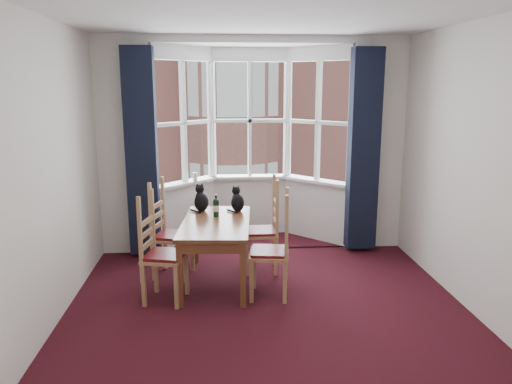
{
  "coord_description": "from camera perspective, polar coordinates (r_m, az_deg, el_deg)",
  "views": [
    {
      "loc": [
        -0.47,
        -4.23,
        2.22
      ],
      "look_at": [
        -0.06,
        1.05,
        1.05
      ],
      "focal_mm": 35.0,
      "sensor_mm": 36.0,
      "label": 1
    }
  ],
  "objects": [
    {
      "name": "street",
      "position": [
        37.4,
        -3.6,
        -0.29
      ],
      "size": [
        80.0,
        80.0,
        0.0
      ],
      "primitive_type": "plane",
      "color": "#333335",
      "rests_on": "ground"
    },
    {
      "name": "chair_right_far",
      "position": [
        5.95,
        1.36,
        -4.64
      ],
      "size": [
        0.41,
        0.43,
        0.92
      ],
      "color": "#A1774E",
      "rests_on": "floor"
    },
    {
      "name": "wine_bottle",
      "position": [
        5.68,
        -4.58,
        -1.7
      ],
      "size": [
        0.07,
        0.07,
        0.26
      ],
      "color": "black",
      "rests_on": "dining_table"
    },
    {
      "name": "candle_tall",
      "position": [
        6.96,
        -6.98,
        1.71
      ],
      "size": [
        0.06,
        0.06,
        0.13
      ],
      "primitive_type": "cylinder",
      "color": "white",
      "rests_on": "bay_window"
    },
    {
      "name": "wall_back_pier_left",
      "position": [
        6.64,
        -14.7,
        4.95
      ],
      "size": [
        0.7,
        0.12,
        2.8
      ],
      "primitive_type": "cube",
      "color": "silver",
      "rests_on": "floor"
    },
    {
      "name": "cat_left",
      "position": [
        5.96,
        -6.28,
        -0.97
      ],
      "size": [
        0.22,
        0.27,
        0.33
      ],
      "color": "black",
      "rests_on": "dining_table"
    },
    {
      "name": "dining_table",
      "position": [
        5.55,
        -4.58,
        -4.23
      ],
      "size": [
        0.84,
        1.42,
        0.72
      ],
      "color": "brown",
      "rests_on": "floor"
    },
    {
      "name": "curtain_left",
      "position": [
        6.43,
        -12.93,
        4.36
      ],
      "size": [
        0.38,
        0.22,
        2.6
      ],
      "primitive_type": "cube",
      "color": "black",
      "rests_on": "floor"
    },
    {
      "name": "floor",
      "position": [
        4.8,
        1.73,
        -15.09
      ],
      "size": [
        4.5,
        4.5,
        0.0
      ],
      "primitive_type": "plane",
      "color": "black",
      "rests_on": "ground"
    },
    {
      "name": "chair_left_near",
      "position": [
        5.25,
        -11.33,
        -7.24
      ],
      "size": [
        0.48,
        0.5,
        0.92
      ],
      "color": "#A1774E",
      "rests_on": "floor"
    },
    {
      "name": "ceiling",
      "position": [
        4.3,
        1.99,
        20.21
      ],
      "size": [
        4.5,
        4.5,
        0.0
      ],
      "primitive_type": "plane",
      "rotation": [
        3.14,
        0.0,
        0.0
      ],
      "color": "white",
      "rests_on": "floor"
    },
    {
      "name": "wall_left",
      "position": [
        4.57,
        -23.92,
        1.06
      ],
      "size": [
        0.0,
        4.5,
        4.5
      ],
      "primitive_type": "plane",
      "rotation": [
        1.57,
        0.0,
        1.57
      ],
      "color": "silver",
      "rests_on": "floor"
    },
    {
      "name": "chair_right_near",
      "position": [
        5.24,
        2.51,
        -7.04
      ],
      "size": [
        0.46,
        0.47,
        0.92
      ],
      "color": "#A1774E",
      "rests_on": "floor"
    },
    {
      "name": "wall_back_pier_right",
      "position": [
        6.87,
        13.63,
        5.24
      ],
      "size": [
        0.7,
        0.12,
        2.8
      ],
      "primitive_type": "cube",
      "color": "silver",
      "rests_on": "floor"
    },
    {
      "name": "tenement_building",
      "position": [
        18.26,
        -3.0,
        10.46
      ],
      "size": [
        18.4,
        7.8,
        15.2
      ],
      "color": "#95574C",
      "rests_on": "street"
    },
    {
      "name": "bay_window",
      "position": [
        7.05,
        -0.59,
        5.77
      ],
      "size": [
        2.76,
        0.94,
        2.8
      ],
      "color": "white",
      "rests_on": "floor"
    },
    {
      "name": "curtain_right",
      "position": [
        6.64,
        12.19,
        4.64
      ],
      "size": [
        0.38,
        0.22,
        2.6
      ],
      "primitive_type": "cube",
      "color": "black",
      "rests_on": "floor"
    },
    {
      "name": "chair_left_far",
      "position": [
        5.89,
        -10.32,
        -5.02
      ],
      "size": [
        0.5,
        0.52,
        0.92
      ],
      "color": "#A1774E",
      "rests_on": "floor"
    },
    {
      "name": "cat_right",
      "position": [
        5.92,
        -2.13,
        -1.08
      ],
      "size": [
        0.2,
        0.25,
        0.31
      ],
      "color": "black",
      "rests_on": "dining_table"
    },
    {
      "name": "wall_right",
      "position": [
        4.97,
        25.46,
        1.74
      ],
      "size": [
        0.0,
        4.5,
        4.5
      ],
      "primitive_type": "plane",
      "rotation": [
        1.57,
        0.0,
        -1.57
      ],
      "color": "silver",
      "rests_on": "floor"
    },
    {
      "name": "wall_near",
      "position": [
        2.19,
        8.34,
        -9.58
      ],
      "size": [
        4.0,
        0.0,
        4.0
      ],
      "primitive_type": "plane",
      "rotation": [
        -1.57,
        0.0,
        0.0
      ],
      "color": "silver",
      "rests_on": "floor"
    }
  ]
}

